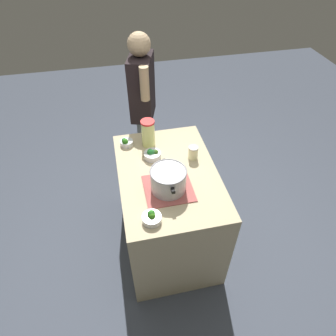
{
  "coord_description": "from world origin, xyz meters",
  "views": [
    {
      "loc": [
        -1.56,
        0.34,
        2.46
      ],
      "look_at": [
        0.0,
        0.0,
        0.94
      ],
      "focal_mm": 31.33,
      "sensor_mm": 36.0,
      "label": 1
    }
  ],
  "objects": [
    {
      "name": "counter_slab",
      "position": [
        0.0,
        0.0,
        0.45
      ],
      "size": [
        1.1,
        0.75,
        0.89
      ],
      "primitive_type": "cube",
      "color": "#C1B089",
      "rests_on": "ground_plane"
    },
    {
      "name": "broccoli_bowl_front",
      "position": [
        -0.41,
        0.2,
        0.92
      ],
      "size": [
        0.13,
        0.13,
        0.08
      ],
      "color": "silver",
      "rests_on": "counter_slab"
    },
    {
      "name": "person_cook",
      "position": [
        0.91,
        0.05,
        0.9
      ],
      "size": [
        0.5,
        0.29,
        1.63
      ],
      "color": "slate",
      "rests_on": "ground_plane"
    },
    {
      "name": "lemonade_pitcher",
      "position": [
        0.37,
        0.09,
        1.01
      ],
      "size": [
        0.11,
        0.11,
        0.24
      ],
      "color": "#EBF38F",
      "rests_on": "counter_slab"
    },
    {
      "name": "dish_cloth",
      "position": [
        -0.16,
        0.03,
        0.89
      ],
      "size": [
        0.33,
        0.35,
        0.01
      ],
      "primitive_type": "cube",
      "color": "#B25753",
      "rests_on": "counter_slab"
    },
    {
      "name": "broccoli_bowl_back",
      "position": [
        0.4,
        0.28,
        0.92
      ],
      "size": [
        0.11,
        0.11,
        0.07
      ],
      "color": "silver",
      "rests_on": "counter_slab"
    },
    {
      "name": "mason_jar",
      "position": [
        0.13,
        -0.23,
        0.95
      ],
      "size": [
        0.08,
        0.08,
        0.11
      ],
      "color": "beige",
      "rests_on": "counter_slab"
    },
    {
      "name": "ground_plane",
      "position": [
        0.0,
        0.0,
        0.0
      ],
      "size": [
        8.0,
        8.0,
        0.0
      ],
      "primitive_type": "plane",
      "color": "#444A58"
    },
    {
      "name": "broccoli_bowl_center",
      "position": [
        0.2,
        0.08,
        0.92
      ],
      "size": [
        0.14,
        0.14,
        0.09
      ],
      "color": "silver",
      "rests_on": "counter_slab"
    },
    {
      "name": "cooking_pot",
      "position": [
        -0.16,
        0.03,
        0.99
      ],
      "size": [
        0.33,
        0.26,
        0.17
      ],
      "color": "#B7B7BC",
      "rests_on": "dish_cloth"
    }
  ]
}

